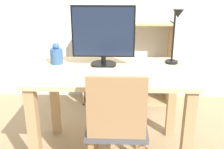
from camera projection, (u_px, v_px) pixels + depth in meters
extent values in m
cube|color=#D8BC8C|center=(112.00, 72.00, 1.93)|extent=(1.15, 0.69, 0.03)
cube|color=tan|center=(34.00, 134.00, 1.80)|extent=(0.07, 0.07, 0.69)
cube|color=tan|center=(187.00, 137.00, 1.76)|extent=(0.07, 0.07, 0.69)
cube|color=tan|center=(55.00, 98.00, 2.34)|extent=(0.07, 0.07, 0.69)
cube|color=tan|center=(172.00, 100.00, 2.31)|extent=(0.07, 0.07, 0.69)
cylinder|color=black|center=(104.00, 64.00, 2.03)|extent=(0.20, 0.20, 0.02)
cylinder|color=black|center=(104.00, 59.00, 2.02)|extent=(0.04, 0.04, 0.06)
cube|color=black|center=(103.00, 32.00, 1.95)|extent=(0.47, 0.02, 0.39)
cube|color=#192338|center=(103.00, 32.00, 1.95)|extent=(0.45, 0.03, 0.36)
cube|color=#B2B2B7|center=(107.00, 72.00, 1.86)|extent=(0.41, 0.15, 0.02)
cylinder|color=#33598C|center=(57.00, 56.00, 2.05)|extent=(0.10, 0.10, 0.12)
sphere|color=#33598C|center=(56.00, 46.00, 2.02)|extent=(0.05, 0.05, 0.05)
cylinder|color=black|center=(171.00, 62.00, 2.08)|extent=(0.10, 0.10, 0.02)
cylinder|color=black|center=(174.00, 36.00, 2.01)|extent=(0.02, 0.02, 0.40)
cylinder|color=black|center=(177.00, 10.00, 1.90)|extent=(0.01, 0.10, 0.01)
cone|color=black|center=(178.00, 14.00, 1.86)|extent=(0.08, 0.08, 0.06)
cube|color=#4C4C51|center=(117.00, 125.00, 1.79)|extent=(0.40, 0.40, 0.04)
cube|color=#9E754C|center=(117.00, 108.00, 1.55)|extent=(0.36, 0.03, 0.40)
cube|color=#9E754C|center=(96.00, 138.00, 2.02)|extent=(0.04, 0.04, 0.39)
cube|color=#9E754C|center=(138.00, 139.00, 2.01)|extent=(0.04, 0.04, 0.39)
cube|color=tan|center=(84.00, 63.00, 2.97)|extent=(0.02, 0.28, 0.92)
cube|color=tan|center=(169.00, 64.00, 2.94)|extent=(0.02, 0.28, 0.92)
cube|color=tan|center=(126.00, 100.00, 3.11)|extent=(0.98, 0.28, 0.02)
cube|color=tan|center=(127.00, 23.00, 2.80)|extent=(0.98, 0.28, 0.02)
cube|color=tan|center=(126.00, 63.00, 2.95)|extent=(0.94, 0.28, 0.02)
cube|color=black|center=(89.00, 86.00, 3.06)|extent=(0.05, 0.24, 0.33)
cube|color=navy|center=(94.00, 87.00, 3.06)|extent=(0.05, 0.24, 0.31)
cube|color=orange|center=(99.00, 88.00, 3.07)|extent=(0.05, 0.24, 0.28)
cube|color=navy|center=(104.00, 86.00, 3.06)|extent=(0.05, 0.24, 0.33)
cube|color=orange|center=(88.00, 50.00, 2.92)|extent=(0.07, 0.24, 0.29)
cube|color=red|center=(94.00, 47.00, 2.90)|extent=(0.04, 0.24, 0.36)
cube|color=beige|center=(99.00, 47.00, 2.90)|extent=(0.07, 0.24, 0.35)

